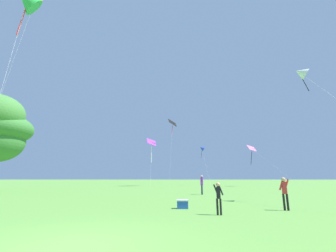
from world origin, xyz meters
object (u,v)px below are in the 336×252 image
object	(u,v)px
kite_purple_streamer	(151,147)
kite_blue_delta	(202,148)
kite_black_large	(172,125)
person_child_small	(219,195)
person_in_blue_jacket	(202,183)
kite_green_small	(27,0)
kite_yellow_diamond	(33,7)
person_with_spool	(285,190)
kite_pink_low	(252,151)
picnic_cooler	(183,204)
kite_white_distant	(301,73)

from	to	relation	value
kite_purple_streamer	kite_blue_delta	world-z (taller)	kite_purple_streamer
kite_black_large	person_child_small	size ratio (longest dim) A/B	10.01
kite_purple_streamer	person_in_blue_jacket	distance (m)	22.99
kite_green_small	kite_black_large	distance (m)	31.31
kite_blue_delta	person_child_small	size ratio (longest dim) A/B	8.32
kite_yellow_diamond	kite_purple_streamer	bearing A→B (deg)	51.17
kite_blue_delta	kite_yellow_diamond	size ratio (longest dim) A/B	0.43
kite_purple_streamer	kite_blue_delta	size ratio (longest dim) A/B	0.89
kite_purple_streamer	person_in_blue_jacket	xyz separation A→B (m)	(7.04, -20.97, -6.28)
kite_blue_delta	person_with_spool	size ratio (longest dim) A/B	7.16
kite_blue_delta	kite_black_large	size ratio (longest dim) A/B	0.83
kite_pink_low	person_child_small	world-z (taller)	kite_pink_low
picnic_cooler	kite_black_large	bearing A→B (deg)	91.47
kite_blue_delta	kite_black_large	distance (m)	8.24
kite_purple_streamer	kite_yellow_diamond	distance (m)	28.23
kite_white_distant	person_child_small	size ratio (longest dim) A/B	7.13
kite_black_large	person_child_small	xyz separation A→B (m)	(2.32, -34.55, -11.21)
kite_green_small	person_with_spool	xyz separation A→B (m)	(18.14, -4.66, -15.67)
kite_white_distant	kite_yellow_diamond	world-z (taller)	kite_yellow_diamond
kite_yellow_diamond	kite_pink_low	size ratio (longest dim) A/B	2.40
kite_green_small	person_child_small	xyz separation A→B (m)	(14.64, -6.13, -15.80)
kite_purple_streamer	kite_yellow_diamond	size ratio (longest dim) A/B	0.38
kite_white_distant	kite_pink_low	world-z (taller)	kite_white_distant
person_with_spool	picnic_cooler	world-z (taller)	person_with_spool
kite_green_small	person_in_blue_jacket	xyz separation A→B (m)	(15.32, 5.84, -15.54)
kite_black_large	person_in_blue_jacket	world-z (taller)	kite_black_large
kite_yellow_diamond	person_with_spool	size ratio (longest dim) A/B	16.59
kite_yellow_diamond	kite_blue_delta	bearing A→B (deg)	42.55
kite_white_distant	picnic_cooler	size ratio (longest dim) A/B	15.92
kite_yellow_diamond	kite_pink_low	distance (m)	41.59
kite_green_small	kite_yellow_diamond	bearing A→B (deg)	124.18
kite_black_large	person_child_small	bearing A→B (deg)	-86.16
kite_yellow_diamond	person_in_blue_jacket	xyz separation A→B (m)	(21.40, -3.12, -22.77)
kite_white_distant	person_in_blue_jacket	distance (m)	12.36
kite_black_large	kite_yellow_diamond	bearing A→B (deg)	-133.41
kite_black_large	person_in_blue_jacket	distance (m)	25.27
kite_yellow_diamond	person_child_small	world-z (taller)	kite_yellow_diamond
kite_white_distant	kite_pink_low	xyz separation A→B (m)	(5.35, 27.43, -2.60)
person_child_small	picnic_cooler	size ratio (longest dim) A/B	2.23
kite_pink_low	kite_black_large	bearing A→B (deg)	172.77
kite_yellow_diamond	person_in_blue_jacket	distance (m)	31.41
person_with_spool	kite_green_small	bearing A→B (deg)	165.59
person_child_small	picnic_cooler	distance (m)	2.56
kite_yellow_diamond	kite_black_large	world-z (taller)	kite_yellow_diamond
kite_blue_delta	person_in_blue_jacket	xyz separation A→B (m)	(-3.23, -25.73, -6.57)
kite_blue_delta	kite_yellow_diamond	bearing A→B (deg)	-137.45
kite_white_distant	kite_blue_delta	distance (m)	32.69
kite_pink_low	picnic_cooler	world-z (taller)	kite_pink_low
person_in_blue_jacket	picnic_cooler	bearing A→B (deg)	-102.24
kite_white_distant	kite_green_small	xyz separation A→B (m)	(-21.99, 0.92, 7.63)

